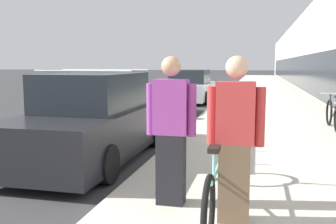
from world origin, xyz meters
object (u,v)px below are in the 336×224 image
Objects in this scene: person_bystander at (171,131)px; parked_sedan_far at (190,87)px; person_rider at (235,140)px; tandem_bicycle at (220,176)px; cruiser_bike_middle at (333,114)px; parked_sedan_curbside at (95,121)px; vintage_roadster_curbside at (164,104)px.

person_bystander is 0.38× the size of parked_sedan_far.
person_rider is 0.38× the size of parked_sedan_far.
cruiser_bike_middle is (2.35, 6.13, 0.00)m from tandem_bicycle.
parked_sedan_curbside is at bearing 137.74° from person_rider.
tandem_bicycle is at bearing 2.20° from person_bystander.
parked_sedan_far is (-2.15, 13.41, -0.31)m from person_bystander.
cruiser_bike_middle reaches higher than vintage_roadster_curbside.
person_rider is 1.00× the size of person_bystander.
tandem_bicycle is 8.56m from vintage_roadster_curbside.
parked_sedan_curbside reaches higher than cruiser_bike_middle.
parked_sedan_far is at bearing 101.99° from person_rider.
person_bystander is 0.96× the size of cruiser_bike_middle.
cruiser_bike_middle is at bearing 69.05° from tandem_bicycle.
parked_sedan_far is (-2.74, 13.39, 0.21)m from tandem_bicycle.
person_bystander is (-0.77, 0.35, 0.00)m from person_rider.
person_rider is at bearing -63.75° from tandem_bicycle.
person_bystander reaches higher than parked_sedan_curbside.
person_bystander is at bearing 155.46° from person_rider.
person_rider is (0.19, -0.38, 0.51)m from tandem_bicycle.
tandem_bicycle is 1.62× the size of person_rider.
tandem_bicycle is 0.62× the size of parked_sedan_far.
tandem_bicycle is at bearing -110.95° from cruiser_bike_middle.
parked_sedan_curbside is 11.29m from parked_sedan_far.
tandem_bicycle reaches higher than vintage_roadster_curbside.
parked_sedan_far is (-5.09, 7.26, 0.21)m from cruiser_bike_middle.
parked_sedan_curbside is (-1.96, 2.13, -0.27)m from person_bystander.
tandem_bicycle is 0.71× the size of vintage_roadster_curbside.
parked_sedan_curbside is at bearing 132.61° from person_bystander.
parked_sedan_curbside is (-4.89, -4.03, 0.24)m from cruiser_bike_middle.
tandem_bicycle is at bearing -71.51° from vintage_roadster_curbside.
person_rider reaches higher than tandem_bicycle.
vintage_roadster_curbside is at bearing 91.62° from parked_sedan_curbside.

